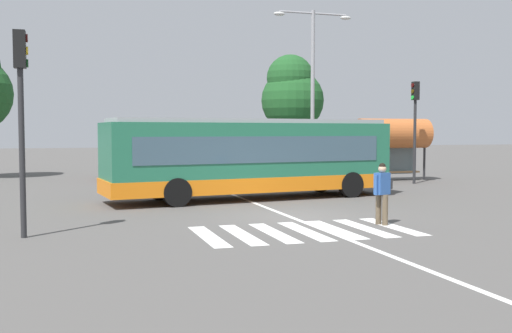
{
  "coord_description": "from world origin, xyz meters",
  "views": [
    {
      "loc": [
        -6.46,
        -16.96,
        2.6
      ],
      "look_at": [
        0.07,
        3.92,
        1.3
      ],
      "focal_mm": 41.87,
      "sensor_mm": 36.0,
      "label": 1
    }
  ],
  "objects": [
    {
      "name": "traffic_light_near_corner",
      "position": [
        -7.56,
        -1.5,
        3.34
      ],
      "size": [
        0.33,
        0.32,
        5.01
      ],
      "color": "#28282B",
      "rests_on": "ground_plane"
    },
    {
      "name": "twin_arm_street_lamp",
      "position": [
        5.5,
        11.55,
        5.39
      ],
      "size": [
        4.26,
        0.32,
        8.75
      ],
      "color": "#939399",
      "rests_on": "ground_plane"
    },
    {
      "name": "crosswalk_painted_stripes",
      "position": [
        -0.66,
        -2.67,
        0.0
      ],
      "size": [
        5.58,
        3.1,
        0.01
      ],
      "color": "silver",
      "rests_on": "ground_plane"
    },
    {
      "name": "bus_stop_shelter",
      "position": [
        9.68,
        10.69,
        2.42
      ],
      "size": [
        3.94,
        1.54,
        3.25
      ],
      "color": "#28282B",
      "rests_on": "ground_plane"
    },
    {
      "name": "city_transit_bus",
      "position": [
        0.19,
        4.87,
        1.59
      ],
      "size": [
        11.54,
        3.98,
        3.06
      ],
      "color": "black",
      "rests_on": "ground_plane"
    },
    {
      "name": "lane_center_line",
      "position": [
        -0.11,
        2.0,
        0.0
      ],
      "size": [
        0.16,
        24.0,
        0.01
      ],
      "primitive_type": "cube",
      "color": "silver",
      "rests_on": "ground_plane"
    },
    {
      "name": "pedestrian_crossing_street",
      "position": [
        1.78,
        -2.32,
        0.97
      ],
      "size": [
        0.56,
        0.4,
        1.72
      ],
      "color": "brown",
      "rests_on": "ground_plane"
    },
    {
      "name": "parked_car_white",
      "position": [
        4.57,
        15.66,
        0.77
      ],
      "size": [
        1.89,
        4.51,
        1.35
      ],
      "color": "black",
      "rests_on": "ground_plane"
    },
    {
      "name": "parked_car_silver",
      "position": [
        1.84,
        15.26,
        0.77
      ],
      "size": [
        1.98,
        4.55,
        1.35
      ],
      "color": "black",
      "rests_on": "ground_plane"
    },
    {
      "name": "parked_car_black",
      "position": [
        -0.92,
        15.83,
        0.77
      ],
      "size": [
        1.94,
        4.53,
        1.35
      ],
      "color": "black",
      "rests_on": "ground_plane"
    },
    {
      "name": "background_tree_right",
      "position": [
        7.87,
        20.78,
        5.09
      ],
      "size": [
        4.22,
        4.22,
        7.72
      ],
      "color": "brown",
      "rests_on": "ground_plane"
    },
    {
      "name": "traffic_light_far_corner",
      "position": [
        9.79,
        8.79,
        3.35
      ],
      "size": [
        0.33,
        0.32,
        5.03
      ],
      "color": "#28282B",
      "rests_on": "ground_plane"
    },
    {
      "name": "parked_car_teal",
      "position": [
        7.36,
        15.61,
        0.77
      ],
      "size": [
        1.94,
        4.54,
        1.35
      ],
      "color": "black",
      "rests_on": "ground_plane"
    },
    {
      "name": "parked_car_red",
      "position": [
        -3.53,
        15.86,
        0.77
      ],
      "size": [
        1.88,
        4.5,
        1.35
      ],
      "color": "black",
      "rests_on": "ground_plane"
    },
    {
      "name": "ground_plane",
      "position": [
        0.0,
        0.0,
        0.0
      ],
      "size": [
        160.0,
        160.0,
        0.0
      ],
      "primitive_type": "plane",
      "color": "#514F4C"
    }
  ]
}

